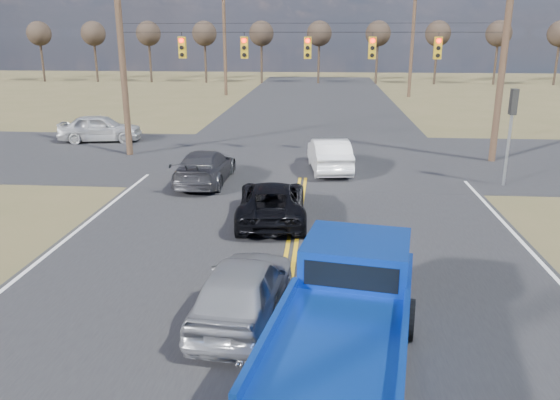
# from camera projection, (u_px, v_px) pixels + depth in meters

# --- Properties ---
(ground) EXTENTS (160.00, 160.00, 0.00)m
(ground) POSITION_uv_depth(u_px,v_px,m) (271.00, 373.00, 10.01)
(ground) COLOR brown
(ground) RESTS_ON ground
(road_main) EXTENTS (14.00, 120.00, 0.02)m
(road_main) POSITION_uv_depth(u_px,v_px,m) (298.00, 207.00, 19.53)
(road_main) COLOR #28282B
(road_main) RESTS_ON ground
(road_cross) EXTENTS (120.00, 12.00, 0.02)m
(road_cross) POSITION_uv_depth(u_px,v_px,m) (306.00, 158.00, 27.16)
(road_cross) COLOR #28282B
(road_cross) RESTS_ON ground
(signal_gantry) EXTENTS (19.60, 4.83, 10.00)m
(signal_gantry) POSITION_uv_depth(u_px,v_px,m) (318.00, 53.00, 25.43)
(signal_gantry) COLOR #473323
(signal_gantry) RESTS_ON ground
(utility_poles) EXTENTS (19.60, 58.32, 10.00)m
(utility_poles) POSITION_uv_depth(u_px,v_px,m) (307.00, 50.00, 24.67)
(utility_poles) COLOR #473323
(utility_poles) RESTS_ON ground
(treeline) EXTENTS (87.00, 117.80, 7.40)m
(treeline) POSITION_uv_depth(u_px,v_px,m) (313.00, 37.00, 34.02)
(treeline) COLOR #33261C
(treeline) RESTS_ON ground
(pickup_truck) EXTENTS (3.14, 6.14, 2.20)m
(pickup_truck) POSITION_uv_depth(u_px,v_px,m) (346.00, 326.00, 9.51)
(pickup_truck) COLOR black
(pickup_truck) RESTS_ON ground
(silver_suv) EXTENTS (2.06, 4.32, 1.43)m
(silver_suv) POSITION_uv_depth(u_px,v_px,m) (243.00, 288.00, 11.72)
(silver_suv) COLOR #93959B
(silver_suv) RESTS_ON ground
(black_suv) EXTENTS (2.49, 4.84, 1.30)m
(black_suv) POSITION_uv_depth(u_px,v_px,m) (272.00, 201.00, 17.97)
(black_suv) COLOR black
(black_suv) RESTS_ON ground
(white_car_queue) EXTENTS (2.12, 4.67, 1.49)m
(white_car_queue) POSITION_uv_depth(u_px,v_px,m) (329.00, 155.00, 24.47)
(white_car_queue) COLOR white
(white_car_queue) RESTS_ON ground
(dgrey_car_queue) EXTENTS (2.00, 4.74, 1.37)m
(dgrey_car_queue) POSITION_uv_depth(u_px,v_px,m) (205.00, 167.00, 22.47)
(dgrey_car_queue) COLOR #38383E
(dgrey_car_queue) RESTS_ON ground
(cross_car_west) EXTENTS (2.56, 4.81, 1.56)m
(cross_car_west) POSITION_uv_depth(u_px,v_px,m) (100.00, 128.00, 31.04)
(cross_car_west) COLOR silver
(cross_car_west) RESTS_ON ground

